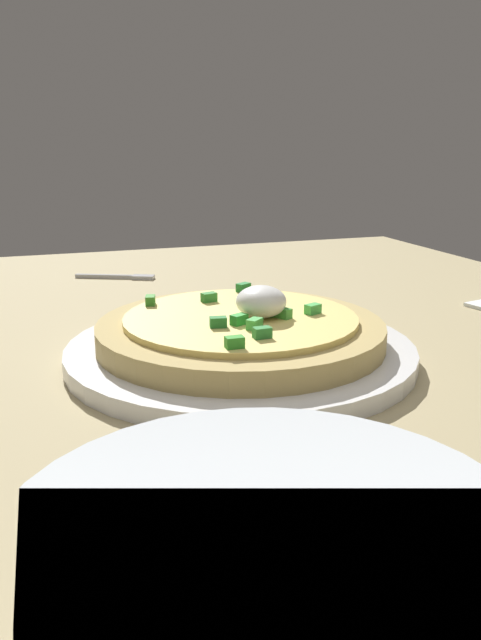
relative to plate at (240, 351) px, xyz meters
The scene contains 4 objects.
dining_table 8.09cm from the plate, 47.45° to the left, with size 125.09×84.46×2.14cm, color tan.
plate is the anchor object (origin of this frame).
pizza 1.92cm from the plate, 54.29° to the left, with size 23.48×23.48×4.95cm.
fork 35.48cm from the plate, behind, with size 5.28×9.96×0.50cm.
Camera 1 is at (42.13, -22.10, 19.77)cm, focal length 35.93 mm.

